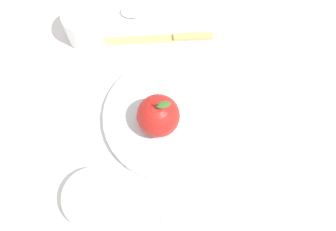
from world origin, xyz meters
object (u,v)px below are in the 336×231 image
(dinner_plate, at_px, (168,117))
(cup, at_px, (83,24))
(apple, at_px, (158,116))
(linen_napkin, at_px, (208,220))
(spoon, at_px, (141,11))
(knife, at_px, (169,38))
(side_bowl, at_px, (93,198))

(dinner_plate, distance_m, cup, 0.24)
(cup, bearing_deg, apple, -52.99)
(linen_napkin, bearing_deg, cup, 122.46)
(apple, bearing_deg, dinner_plate, 40.30)
(dinner_plate, distance_m, apple, 0.05)
(dinner_plate, relative_size, linen_napkin, 1.48)
(linen_napkin, bearing_deg, spoon, 106.48)
(apple, height_order, cup, apple)
(knife, distance_m, spoon, 0.08)
(dinner_plate, distance_m, knife, 0.17)
(knife, xyz_separation_m, linen_napkin, (0.07, -0.35, -0.00))
(side_bowl, relative_size, linen_napkin, 0.64)
(side_bowl, bearing_deg, spoon, 79.65)
(knife, height_order, linen_napkin, knife)
(dinner_plate, height_order, knife, dinner_plate)
(knife, bearing_deg, spoon, 132.63)
(dinner_plate, distance_m, side_bowl, 0.19)
(spoon, bearing_deg, dinner_plate, -76.61)
(knife, relative_size, spoon, 1.31)
(side_bowl, height_order, cup, cup)
(linen_napkin, bearing_deg, knife, 100.53)
(linen_napkin, bearing_deg, apple, 116.64)
(apple, xyz_separation_m, linen_napkin, (0.08, -0.17, -0.05))
(apple, distance_m, cup, 0.24)
(cup, relative_size, linen_napkin, 0.47)
(spoon, bearing_deg, knife, -47.37)
(dinner_plate, xyz_separation_m, linen_napkin, (0.07, -0.18, -0.01))
(cup, bearing_deg, linen_napkin, -57.54)
(linen_napkin, bearing_deg, side_bowl, 170.13)
(apple, height_order, spoon, apple)
(apple, xyz_separation_m, cup, (-0.14, 0.19, -0.01))
(dinner_plate, bearing_deg, apple, -139.70)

